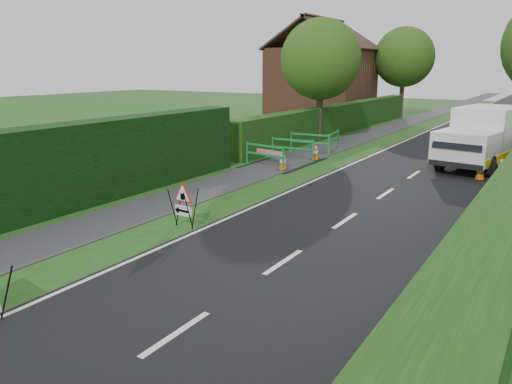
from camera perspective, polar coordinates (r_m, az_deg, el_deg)
The scene contains 21 objects.
ground at distance 11.48m, azimuth -10.42°, elevation -7.06°, with size 120.00×120.00×0.00m, color #1C4A15.
road_surface at distance 43.31m, azimuth 25.62°, elevation 7.35°, with size 6.00×90.00×0.02m, color black.
footpath at distance 44.26m, azimuth 18.50°, elevation 8.12°, with size 2.00×90.00×0.02m, color #2D2D30.
hedge_west_near at distance 15.17m, azimuth -24.59°, elevation -2.89°, with size 1.10×18.00×2.50m, color black.
hedge_west_far at distance 32.54m, azimuth 9.49°, elevation 6.72°, with size 1.00×24.00×1.80m, color #14380F.
house_west at distance 41.63m, azimuth 7.51°, elevation 12.38°, with size 7.50×7.40×7.88m.
tree_nw at distance 28.46m, azimuth 7.42°, elevation 14.80°, with size 4.40×4.40×6.70m.
tree_fw at distance 43.51m, azimuth 16.58°, elevation 14.55°, with size 4.80×4.80×7.24m.
triangle_sign at distance 13.07m, azimuth -8.44°, elevation -1.05°, with size 0.74×0.74×1.03m.
works_van at distance 22.86m, azimuth 24.44°, elevation 5.86°, with size 2.94×5.66×2.46m.
traffic_cone_0 at distance 20.30m, azimuth 24.29°, elevation 2.35°, with size 0.38×0.38×0.79m.
traffic_cone_1 at distance 21.53m, azimuth 26.25°, elevation 2.75°, with size 0.38×0.38×0.79m.
traffic_cone_2 at distance 23.27m, azimuth 26.46°, elevation 3.48°, with size 0.38×0.38×0.79m.
traffic_cone_3 at distance 20.29m, azimuth 3.08°, elevation 3.59°, with size 0.38×0.38×0.79m.
traffic_cone_4 at distance 22.64m, azimuth 6.80°, elevation 4.61°, with size 0.38×0.38×0.79m.
ped_barrier_0 at distance 20.76m, azimuth 0.98°, elevation 4.51°, with size 2.09×0.72×1.00m.
ped_barrier_1 at distance 22.48m, azimuth 4.18°, elevation 5.22°, with size 2.07×0.44×1.00m.
ped_barrier_2 at distance 24.32m, azimuth 6.19°, elevation 5.86°, with size 2.07×0.45×1.00m.
ped_barrier_3 at distance 24.99m, azimuth 8.86°, elevation 5.99°, with size 0.70×2.09×1.00m.
redwhite_plank at distance 21.89m, azimuth 1.52°, elevation 3.34°, with size 1.50×0.04×0.25m, color red.
hatchback_car at distance 33.23m, azimuth 24.44°, elevation 6.73°, with size 1.26×3.12×1.06m, color silver.
Camera 1 is at (7.31, -7.84, 4.11)m, focal length 35.00 mm.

